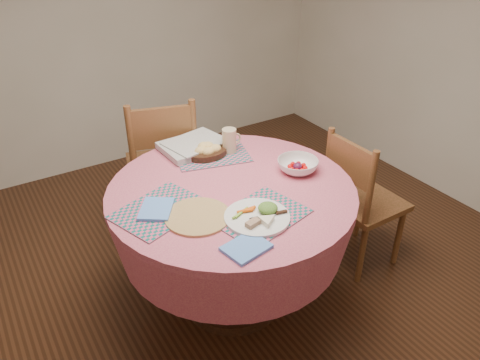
% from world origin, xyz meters
% --- Properties ---
extents(ground, '(4.00, 4.00, 0.00)m').
position_xyz_m(ground, '(0.00, 0.00, 0.00)').
color(ground, '#331C0F').
rests_on(ground, ground).
extents(dining_table, '(1.24, 1.24, 0.75)m').
position_xyz_m(dining_table, '(0.00, 0.00, 0.56)').
color(dining_table, '#D76477').
rests_on(dining_table, ground).
extents(chair_right, '(0.39, 0.41, 0.88)m').
position_xyz_m(chair_right, '(0.82, -0.10, 0.46)').
color(chair_right, brown).
rests_on(chair_right, ground).
extents(chair_back, '(0.56, 0.55, 0.98)m').
position_xyz_m(chair_back, '(-0.02, 0.83, 0.51)').
color(chair_back, brown).
rests_on(chair_back, ground).
extents(placemat_front, '(0.46, 0.39, 0.01)m').
position_xyz_m(placemat_front, '(-0.01, -0.28, 0.75)').
color(placemat_front, '#11625E').
rests_on(placemat_front, dining_table).
extents(placemat_left, '(0.48, 0.41, 0.01)m').
position_xyz_m(placemat_left, '(-0.38, 0.01, 0.75)').
color(placemat_left, '#11625E').
rests_on(placemat_left, dining_table).
extents(placemat_back, '(0.46, 0.39, 0.01)m').
position_xyz_m(placemat_back, '(0.09, 0.36, 0.75)').
color(placemat_back, '#11625E').
rests_on(placemat_back, dining_table).
extents(wicker_trivet, '(0.30, 0.30, 0.01)m').
position_xyz_m(wicker_trivet, '(-0.26, -0.14, 0.76)').
color(wicker_trivet, olive).
rests_on(wicker_trivet, dining_table).
extents(napkin_near, '(0.20, 0.17, 0.01)m').
position_xyz_m(napkin_near, '(-0.20, -0.44, 0.76)').
color(napkin_near, '#5B92EA').
rests_on(napkin_near, dining_table).
extents(napkin_far, '(0.22, 0.23, 0.01)m').
position_xyz_m(napkin_far, '(-0.40, 0.01, 0.76)').
color(napkin_far, '#5B92EA').
rests_on(napkin_far, placemat_left).
extents(dinner_plate, '(0.30, 0.30, 0.05)m').
position_xyz_m(dinner_plate, '(-0.04, -0.30, 0.77)').
color(dinner_plate, white).
rests_on(dinner_plate, placemat_front).
extents(bread_bowl, '(0.23, 0.23, 0.08)m').
position_xyz_m(bread_bowl, '(0.06, 0.36, 0.79)').
color(bread_bowl, black).
rests_on(bread_bowl, placemat_back).
extents(latte_mug, '(0.12, 0.08, 0.14)m').
position_xyz_m(latte_mug, '(0.19, 0.34, 0.82)').
color(latte_mug, '#CAB38B').
rests_on(latte_mug, placemat_back).
extents(fruit_bowl, '(0.26, 0.26, 0.07)m').
position_xyz_m(fruit_bowl, '(0.38, -0.04, 0.78)').
color(fruit_bowl, white).
rests_on(fruit_bowl, dining_table).
extents(newspaper_stack, '(0.38, 0.31, 0.04)m').
position_xyz_m(newspaper_stack, '(0.03, 0.47, 0.78)').
color(newspaper_stack, silver).
rests_on(newspaper_stack, dining_table).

